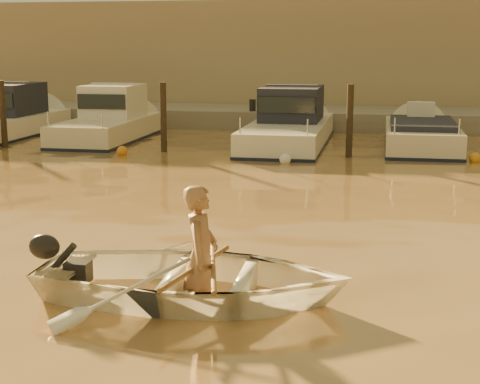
% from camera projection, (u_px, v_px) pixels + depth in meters
% --- Properties ---
extents(ground_plane, '(160.00, 160.00, 0.00)m').
position_uv_depth(ground_plane, '(300.00, 376.00, 6.96)').
color(ground_plane, olive).
rests_on(ground_plane, ground).
extents(dinghy, '(3.92, 2.85, 0.80)m').
position_uv_depth(dinghy, '(193.00, 278.00, 8.97)').
color(dinghy, white).
rests_on(dinghy, ground_plane).
extents(person, '(0.43, 0.64, 1.73)m').
position_uv_depth(person, '(201.00, 256.00, 8.90)').
color(person, '#926949').
rests_on(person, dinghy).
extents(outboard_motor, '(0.91, 0.42, 0.70)m').
position_uv_depth(outboard_motor, '(77.00, 271.00, 9.21)').
color(outboard_motor, black).
rests_on(outboard_motor, dinghy).
extents(oar_port, '(0.55, 2.06, 0.13)m').
position_uv_depth(oar_port, '(213.00, 268.00, 8.90)').
color(oar_port, brown).
rests_on(oar_port, dinghy).
extents(oar_starboard, '(0.37, 2.09, 0.13)m').
position_uv_depth(oar_starboard, '(197.00, 267.00, 8.94)').
color(oar_starboard, brown).
rests_on(oar_starboard, dinghy).
extents(moored_boat_1, '(2.08, 6.24, 1.75)m').
position_uv_depth(moored_boat_1, '(108.00, 121.00, 23.73)').
color(moored_boat_1, beige).
rests_on(moored_boat_1, ground_plane).
extents(moored_boat_2, '(2.26, 7.57, 1.75)m').
position_uv_depth(moored_boat_2, '(289.00, 125.00, 22.63)').
color(moored_boat_2, silver).
rests_on(moored_boat_2, ground_plane).
extents(moored_boat_3, '(2.08, 6.00, 0.95)m').
position_uv_depth(moored_boat_3, '(421.00, 141.00, 21.96)').
color(moored_boat_3, beige).
rests_on(moored_boat_3, ground_plane).
extents(piling_0, '(0.18, 0.18, 2.20)m').
position_uv_depth(piling_0, '(3.00, 117.00, 22.02)').
color(piling_0, '#2D2319').
rests_on(piling_0, ground_plane).
extents(piling_1, '(0.18, 0.18, 2.20)m').
position_uv_depth(piling_1, '(164.00, 121.00, 21.08)').
color(piling_1, '#2D2319').
rests_on(piling_1, ground_plane).
extents(piling_2, '(0.18, 0.18, 2.20)m').
position_uv_depth(piling_2, '(350.00, 125.00, 20.09)').
color(piling_2, '#2D2319').
rests_on(piling_2, ground_plane).
extents(fender_b, '(0.30, 0.30, 0.30)m').
position_uv_depth(fender_b, '(122.00, 151.00, 20.68)').
color(fender_b, orange).
rests_on(fender_b, ground_plane).
extents(fender_c, '(0.30, 0.30, 0.30)m').
position_uv_depth(fender_c, '(285.00, 160.00, 19.22)').
color(fender_c, white).
rests_on(fender_c, ground_plane).
extents(fender_d, '(0.30, 0.30, 0.30)m').
position_uv_depth(fender_d, '(475.00, 158.00, 19.44)').
color(fender_d, orange).
rests_on(fender_d, ground_plane).
extents(quay, '(52.00, 4.00, 1.00)m').
position_uv_depth(quay, '(364.00, 123.00, 27.61)').
color(quay, gray).
rests_on(quay, ground_plane).
extents(waterfront_building, '(46.00, 7.00, 4.80)m').
position_uv_depth(waterfront_building, '(369.00, 59.00, 32.45)').
color(waterfront_building, '#9E8466').
rests_on(waterfront_building, quay).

